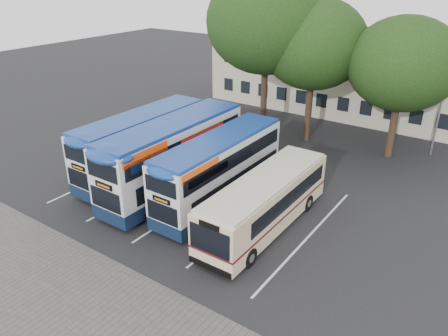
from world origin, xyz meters
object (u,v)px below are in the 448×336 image
object	(u,v)px
bus_dd_left	(143,142)
bus_single	(266,199)
tree_left	(267,22)
tree_right	(404,64)
tree_mid	(314,44)
lamp_post	(445,86)
bus_dd_mid	(174,154)
bus_dd_right	(220,167)

from	to	relation	value
bus_dd_left	bus_single	world-z (taller)	bus_dd_left
tree_left	tree_right	bearing A→B (deg)	8.72
tree_mid	bus_dd_left	size ratio (longest dim) A/B	1.07
lamp_post	bus_dd_mid	distance (m)	19.10
tree_mid	bus_single	bearing A→B (deg)	-73.97
lamp_post	bus_dd_mid	bearing A→B (deg)	-128.06
tree_left	tree_right	world-z (taller)	tree_left
bus_dd_mid	bus_single	xyz separation A→B (m)	(6.59, -0.43, -0.81)
bus_dd_left	bus_dd_right	bearing A→B (deg)	-1.60
bus_single	bus_dd_left	bearing A→B (deg)	174.27
bus_dd_right	tree_mid	bearing A→B (deg)	90.95
bus_dd_mid	bus_dd_right	size ratio (longest dim) A/B	1.10
lamp_post	tree_left	distance (m)	13.21
tree_mid	tree_right	bearing A→B (deg)	4.08
bus_dd_right	bus_single	distance (m)	3.63
lamp_post	bus_dd_mid	size ratio (longest dim) A/B	0.85
bus_dd_mid	lamp_post	bearing A→B (deg)	51.94
lamp_post	bus_dd_right	bearing A→B (deg)	-120.54
tree_mid	bus_dd_mid	world-z (taller)	tree_mid
tree_mid	tree_right	distance (m)	6.35
bus_dd_left	bus_dd_mid	size ratio (longest dim) A/B	0.94
lamp_post	bus_dd_mid	world-z (taller)	lamp_post
bus_dd_left	bus_dd_right	size ratio (longest dim) A/B	1.03
bus_dd_mid	bus_dd_left	bearing A→B (deg)	170.10
lamp_post	bus_single	bearing A→B (deg)	-108.32
tree_left	bus_dd_left	world-z (taller)	tree_left
tree_mid	bus_single	world-z (taller)	tree_mid
bus_dd_left	bus_single	bearing A→B (deg)	-5.73
bus_dd_left	tree_right	bearing A→B (deg)	45.05
tree_left	lamp_post	bearing A→B (deg)	16.03
tree_right	bus_dd_left	world-z (taller)	tree_right
bus_dd_right	bus_single	world-z (taller)	bus_dd_right
tree_left	bus_single	world-z (taller)	tree_left
tree_right	bus_dd_mid	world-z (taller)	tree_right
lamp_post	bus_single	size ratio (longest dim) A/B	0.94
tree_left	tree_right	xyz separation A→B (m)	(9.70, 1.49, -2.19)
tree_mid	bus_dd_left	world-z (taller)	tree_mid
bus_dd_left	bus_single	size ratio (longest dim) A/B	1.03
lamp_post	tree_left	world-z (taller)	tree_left
tree_right	bus_single	distance (m)	14.46
tree_left	bus_dd_right	world-z (taller)	tree_left
lamp_post	bus_dd_right	size ratio (longest dim) A/B	0.93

